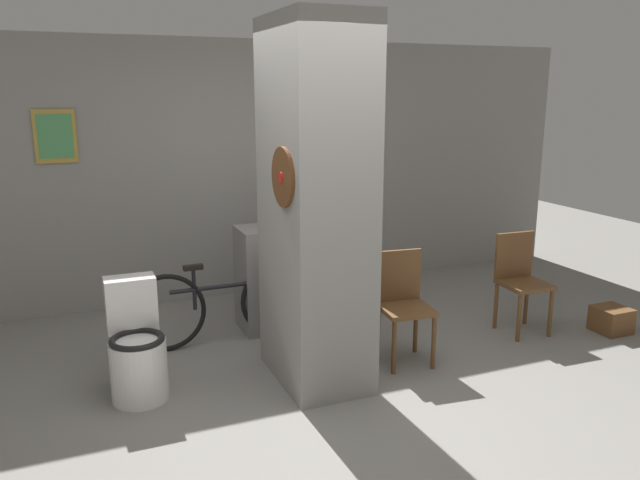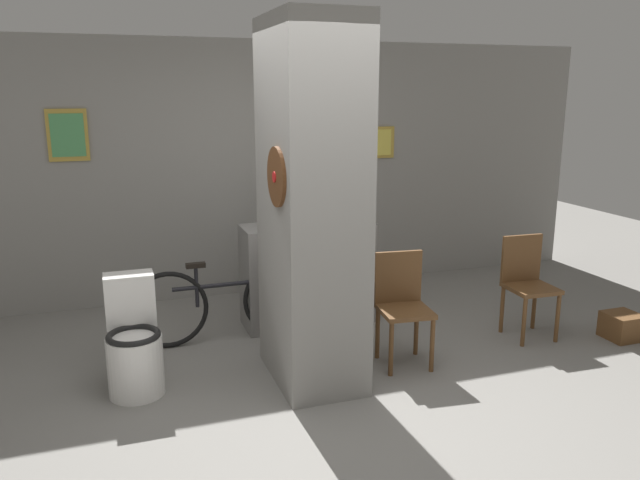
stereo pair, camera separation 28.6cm
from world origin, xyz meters
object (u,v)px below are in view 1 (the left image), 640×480
Objects in this scene: toilet at (137,350)px; bicycle at (224,304)px; chair_by_doorway at (520,277)px; bottle_tall at (296,211)px; chair_near_pillar at (403,301)px.

toilet is 1.05m from bicycle.
bottle_tall reaches higher than chair_by_doorway.
bottle_tall is at bearing 153.66° from chair_by_doorway.
bicycle is 5.31× the size of bottle_tall.
chair_by_doorway is 2.61m from bicycle.
bottle_tall is (-0.48, 1.13, 0.55)m from chair_near_pillar.
toilet is 2.03m from chair_near_pillar.
toilet is at bearing -177.87° from chair_by_doorway.
bicycle is (-1.23, 0.87, -0.14)m from chair_near_pillar.
toilet is at bearing -178.82° from chair_near_pillar.
bicycle is (-2.51, 0.72, -0.14)m from chair_by_doorway.
bicycle is at bearing 41.13° from toilet.
chair_near_pillar is 0.54× the size of bicycle.
chair_near_pillar is at bearing -66.94° from bottle_tall.
toilet is 0.50× the size of bicycle.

